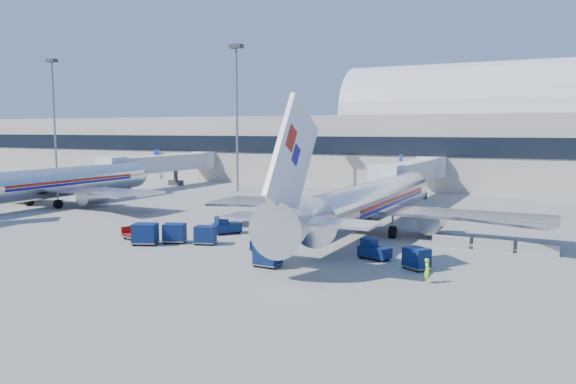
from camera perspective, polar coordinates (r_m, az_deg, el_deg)
The scene contains 21 objects.
ground at distance 52.86m, azimuth -3.81°, elevation -4.18°, with size 260.00×260.00×0.00m, color gray.
terminal at distance 108.40m, azimuth 5.01°, elevation 5.23°, with size 170.00×28.15×21.00m.
airliner_main at distance 52.37m, azimuth 8.19°, elevation -1.08°, with size 32.00×37.26×12.07m.
airliner_mid at distance 76.69m, azimuth -23.10°, elevation 0.83°, with size 32.00×37.26×12.07m.
jetbridge_near at distance 78.09m, azimuth 12.66°, elevation 2.01°, with size 4.40×27.50×6.25m.
jetbridge_mid at distance 97.16m, azimuth -12.16°, elevation 2.86°, with size 4.40×27.50×6.25m.
mast_far_west at distance 114.36m, azimuth -22.72°, elevation 8.46°, with size 2.00×1.20×22.60m.
mast_west at distance 88.13m, azimuth -5.24°, elevation 9.69°, with size 2.00×1.20×22.60m.
barrier_near at distance 48.41m, azimuth 16.23°, elevation -4.86°, with size 3.00×0.55×0.90m, color #9E9E96.
barrier_mid at distance 47.95m, azimuth 20.13°, elevation -5.11°, with size 3.00×0.55×0.90m, color #9E9E96.
barrier_far at distance 47.71m, azimuth 24.08°, elevation -5.33°, with size 3.00×0.55×0.90m, color #9E9E96.
tug_lead at distance 44.97m, azimuth -2.55°, elevation -5.20°, with size 2.45×1.82×1.43m.
tug_right at distance 42.67m, azimuth 8.70°, elevation -5.82°, with size 2.62×1.83×1.55m.
tug_left at distance 52.53m, azimuth -6.33°, elevation -3.43°, with size 2.47×2.81×1.65m.
cart_train_a at distance 47.96m, azimuth -8.40°, elevation -4.31°, with size 2.11×1.85×1.56m.
cart_train_b at distance 48.99m, azimuth -11.45°, elevation -4.08°, with size 2.29×2.04×1.66m.
cart_train_c at distance 48.75m, azimuth -14.30°, elevation -4.11°, with size 2.50×2.24×1.81m.
cart_solo_near at distance 39.85m, azimuth -2.09°, elevation -6.41°, with size 1.86×1.45×1.60m.
cart_solo_far at distance 40.12m, azimuth 12.94°, elevation -6.55°, with size 2.16×2.03×1.52m.
cart_open_red at distance 51.32m, azimuth -15.36°, elevation -4.27°, with size 2.36×1.98×0.54m.
ramp_worker at distance 36.86m, azimuth 13.98°, elevation -7.76°, with size 0.58×0.38×1.59m, color #96DE17.
Camera 1 is at (26.37, -44.77, 9.68)m, focal length 35.00 mm.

